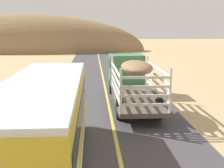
# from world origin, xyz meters

# --- Properties ---
(livestock_truck) EXTENTS (2.53, 9.70, 3.02)m
(livestock_truck) POSITION_xyz_m (1.51, 14.15, 1.79)
(livestock_truck) COLOR #3F7F4C
(livestock_truck) RESTS_ON road_surface
(bus) EXTENTS (2.54, 10.00, 3.21)m
(bus) POSITION_xyz_m (-2.65, 3.63, 1.75)
(bus) COLOR gold
(bus) RESTS_ON road_surface
(distant_hill) EXTENTS (50.94, 17.64, 15.17)m
(distant_hill) POSITION_xyz_m (-15.52, 58.56, 0.00)
(distant_hill) COLOR #8D6E4C
(distant_hill) RESTS_ON ground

